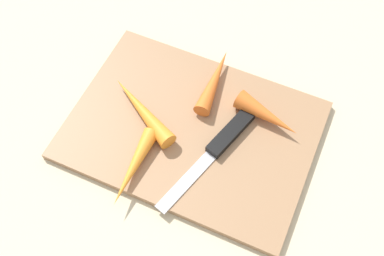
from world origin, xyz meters
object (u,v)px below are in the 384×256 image
at_px(cutting_board, 192,130).
at_px(carrot_long, 213,80).
at_px(carrot_short, 133,167).
at_px(carrot_longest, 142,110).
at_px(knife, 225,139).
at_px(carrot_shortest, 267,116).

distance_m(cutting_board, carrot_long, 0.09).
height_order(carrot_long, carrot_short, carrot_long).
relative_size(cutting_board, carrot_short, 2.97).
xyz_separation_m(carrot_longest, carrot_short, (0.03, -0.09, -0.00)).
relative_size(cutting_board, knife, 1.82).
bearing_deg(knife, carrot_short, -28.98).
height_order(knife, carrot_short, carrot_short).
bearing_deg(knife, cutting_board, -73.81).
bearing_deg(carrot_long, carrot_shortest, -110.11).
bearing_deg(carrot_short, carrot_shortest, 135.45).
xyz_separation_m(cutting_board, carrot_long, (-0.00, 0.09, 0.02)).
xyz_separation_m(knife, carrot_short, (-0.10, -0.10, 0.01)).
bearing_deg(carrot_short, cutting_board, 152.90).
height_order(cutting_board, carrot_shortest, carrot_shortest).
bearing_deg(carrot_shortest, cutting_board, -136.69).
xyz_separation_m(knife, carrot_long, (-0.06, 0.09, 0.01)).
relative_size(cutting_board, carrot_shortest, 3.57).
bearing_deg(cutting_board, carrot_longest, -173.41).
bearing_deg(knife, carrot_long, -130.48).
xyz_separation_m(carrot_shortest, carrot_short, (-0.14, -0.15, -0.00)).
distance_m(knife, carrot_shortest, 0.07).
bearing_deg(cutting_board, carrot_short, -115.30).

